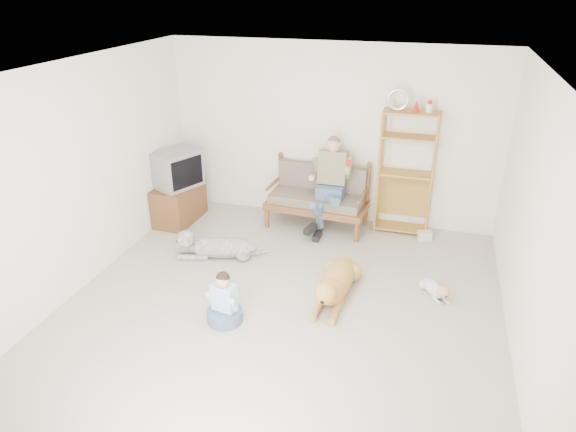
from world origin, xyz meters
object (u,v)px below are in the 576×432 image
(loveseat, at_px, (318,195))
(tv_stand, at_px, (179,203))
(etagere, at_px, (405,172))
(golden_retriever, at_px, (335,283))

(loveseat, relative_size, tv_stand, 1.68)
(loveseat, height_order, tv_stand, loveseat)
(etagere, xyz_separation_m, golden_retriever, (-0.60, -2.04, -0.75))
(loveseat, xyz_separation_m, golden_retriever, (0.66, -1.90, -0.30))
(tv_stand, relative_size, golden_retriever, 0.61)
(tv_stand, distance_m, golden_retriever, 3.13)
(golden_retriever, bearing_deg, etagere, 76.27)
(tv_stand, bearing_deg, loveseat, 14.91)
(etagere, relative_size, tv_stand, 2.31)
(etagere, xyz_separation_m, tv_stand, (-3.38, -0.61, -0.64))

